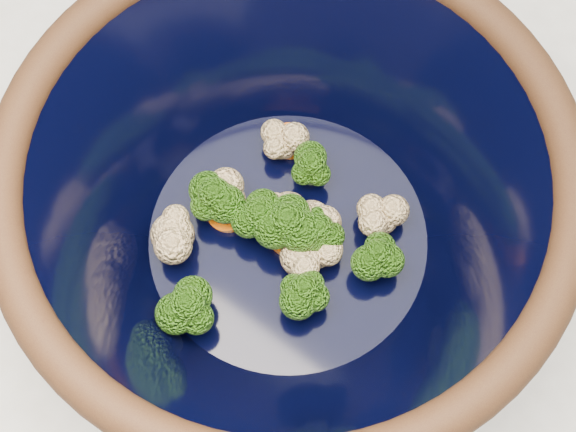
% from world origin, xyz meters
% --- Properties ---
extents(counter, '(1.20, 1.20, 0.90)m').
position_xyz_m(counter, '(0.00, 0.00, 0.45)').
color(counter, beige).
rests_on(counter, ground).
extents(mixing_bowl, '(0.42, 0.42, 0.17)m').
position_xyz_m(mixing_bowl, '(-0.07, 0.00, 0.99)').
color(mixing_bowl, black).
rests_on(mixing_bowl, counter).
extents(vegetable_pile, '(0.17, 0.20, 0.06)m').
position_xyz_m(vegetable_pile, '(-0.07, -0.01, 0.96)').
color(vegetable_pile, '#608442').
rests_on(vegetable_pile, mixing_bowl).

